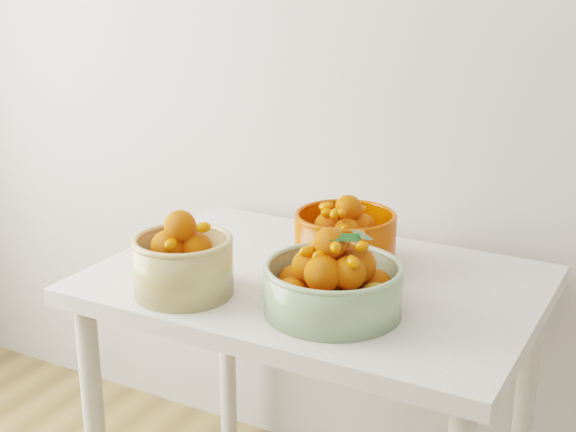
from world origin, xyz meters
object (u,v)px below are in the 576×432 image
object	(u,v)px
table	(315,315)
bowl_orange	(345,238)
bowl_green	(333,283)
bowl_cream	(183,263)

from	to	relation	value
table	bowl_orange	bearing A→B (deg)	76.24
table	bowl_green	size ratio (longest dim) A/B	3.46
table	bowl_cream	distance (m)	0.35
table	bowl_cream	bearing A→B (deg)	-134.09
bowl_cream	bowl_green	world-z (taller)	bowl_cream
table	bowl_cream	size ratio (longest dim) A/B	3.85
bowl_cream	bowl_green	bearing A→B (deg)	11.66
bowl_green	bowl_orange	distance (m)	0.27
bowl_cream	table	bearing A→B (deg)	45.91
bowl_cream	bowl_orange	distance (m)	0.40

